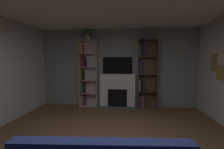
% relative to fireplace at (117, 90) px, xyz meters
% --- Properties ---
extents(wall_back_accent, '(5.48, 0.06, 2.68)m').
position_rel_fireplace_xyz_m(wall_back_accent, '(0.00, 0.13, 0.75)').
color(wall_back_accent, gray).
rests_on(wall_back_accent, ground_plane).
extents(fireplace, '(1.31, 0.49, 1.14)m').
position_rel_fireplace_xyz_m(fireplace, '(0.00, 0.00, 0.00)').
color(fireplace, white).
rests_on(fireplace, ground_plane).
extents(tv, '(1.01, 0.06, 0.57)m').
position_rel_fireplace_xyz_m(tv, '(0.00, 0.07, 0.84)').
color(tv, black).
rests_on(tv, fireplace).
extents(bookshelf_left, '(0.62, 0.27, 2.30)m').
position_rel_fireplace_xyz_m(bookshelf_left, '(-1.08, 0.00, 0.51)').
color(bookshelf_left, beige).
rests_on(bookshelf_left, ground_plane).
extents(bookshelf_right, '(0.62, 0.30, 2.30)m').
position_rel_fireplace_xyz_m(bookshelf_right, '(0.93, -0.00, 0.53)').
color(bookshelf_right, brown).
rests_on(bookshelf_right, ground_plane).
extents(potted_plant, '(0.22, 0.22, 0.33)m').
position_rel_fireplace_xyz_m(potted_plant, '(-1.01, -0.05, 1.89)').
color(potted_plant, beige).
rests_on(potted_plant, bookshelf_left).
extents(vase_with_flowers, '(0.10, 0.10, 0.36)m').
position_rel_fireplace_xyz_m(vase_with_flowers, '(1.01, -0.05, 1.84)').
color(vase_with_flowers, slate).
rests_on(vase_with_flowers, bookshelf_right).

